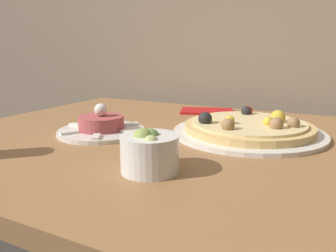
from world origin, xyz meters
The scene contains 5 objects.
dining_table centered at (0.00, 0.45, 0.68)m, with size 1.11×0.89×0.79m.
pizza_plate centered at (0.16, 0.55, 0.80)m, with size 0.37×0.37×0.06m.
tartare_plate centered at (-0.16, 0.39, 0.80)m, with size 0.22×0.22×0.08m.
small_bowl centered at (0.07, 0.22, 0.82)m, with size 0.10×0.10×0.08m.
napkin centered at (-0.03, 0.78, 0.79)m, with size 0.20×0.15×0.01m.
Camera 1 is at (0.35, -0.24, 0.99)m, focal length 35.00 mm.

